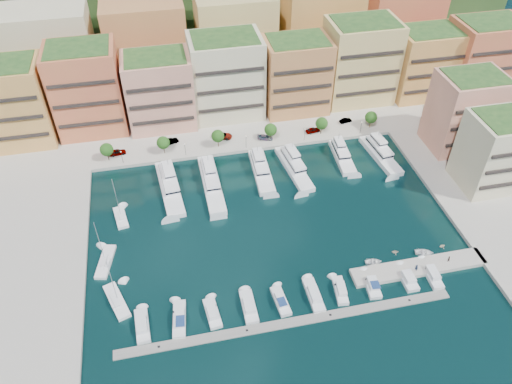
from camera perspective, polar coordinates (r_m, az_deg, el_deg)
The scene contains 64 objects.
ground at distance 126.90m, azimuth 1.62°, elevation -3.45°, with size 400.00×400.00×0.00m, color black.
north_quay at distance 175.34m, azimuth -3.13°, elevation 10.68°, with size 220.00×64.00×2.00m, color #9E998E.
east_quay at distance 146.24m, azimuth 26.79°, elevation -1.65°, with size 34.00×76.00×2.00m, color #9E998E.
west_quay at distance 125.90m, azimuth -26.51°, elevation -9.80°, with size 34.00×76.00×2.00m, color #9E998E.
hillside at distance 217.63m, azimuth -5.37°, elevation 16.99°, with size 240.00×40.00×58.00m, color #1F3C18.
south_pontoon at distance 107.95m, azimuth 3.81°, elevation -14.75°, with size 72.00×2.20×0.35m, color gray.
finger_pier at distance 122.45m, azimuth 18.04°, elevation -8.32°, with size 32.00×5.00×2.00m, color #9E998E.
apartment_0 at distance 162.83m, azimuth -26.37°, elevation 9.03°, with size 22.00×16.50×24.80m.
apartment_1 at distance 159.61m, azimuth -18.74°, elevation 11.07°, with size 20.00×16.50×26.80m.
apartment_2 at distance 157.35m, azimuth -10.98°, elevation 11.27°, with size 20.00×15.50×22.80m.
apartment_3 at distance 159.66m, azimuth -3.42°, elevation 13.06°, with size 22.00×16.50×25.80m.
apartment_4 at distance 162.70m, azimuth 4.58°, elevation 13.18°, with size 20.00×15.50×23.80m.
apartment_5 at distance 170.71m, azimuth 11.78°, elevation 14.44°, with size 22.00×16.50×26.80m.
apartment_6 at distance 179.46m, azimuth 18.63°, elevation 13.81°, with size 20.00×15.50×22.80m.
apartment_7 at distance 188.05m, azimuth 24.48°, elevation 13.86°, with size 22.00×16.50×24.80m.
apartment_east_a at distance 156.66m, azimuth 22.79°, elevation 8.49°, with size 18.00×14.50×22.80m.
apartment_east_b at distance 145.49m, azimuth 26.08°, elevation 4.23°, with size 18.00×14.50×20.80m.
backblock_0 at distance 180.08m, azimuth -22.12°, elevation 14.35°, with size 26.00×18.00×30.00m, color beige.
backblock_1 at distance 177.11m, azimuth -12.33°, elevation 15.99°, with size 26.00×18.00×30.00m, color #C38449.
backblock_2 at distance 179.18m, azimuth -2.36°, elevation 17.19°, with size 26.00×18.00×30.00m, color #D6B971.
backblock_3 at distance 186.13m, azimuth 7.23°, elevation 17.87°, with size 26.00×18.00×30.00m, color #E6A354.
backblock_4 at distance 197.44m, azimuth 15.97°, elevation 18.08°, with size 26.00×18.00×30.00m, color #C47241.
tree_0 at distance 148.49m, azimuth -16.71°, elevation 4.66°, with size 3.80×3.80×5.65m.
tree_1 at distance 147.44m, azimuth -10.57°, elevation 5.56°, with size 3.80×3.80×5.65m.
tree_2 at distance 148.12m, azimuth -4.39°, elevation 6.39°, with size 3.80×3.80×5.65m.
tree_3 at distance 150.51m, azimuth 1.68°, elevation 7.14°, with size 3.80×3.80×5.65m.
tree_4 at distance 154.53m, azimuth 7.52°, elevation 7.78°, with size 3.80×3.80×5.65m.
tree_5 at distance 160.06m, azimuth 13.02°, elevation 8.32°, with size 3.80×3.80×5.65m.
lamppost_0 at distance 146.73m, azimuth -15.11°, elevation 4.08°, with size 0.30×0.30×4.20m.
lamppost_1 at distance 146.15m, azimuth -8.12°, elevation 5.08°, with size 0.30×0.30×4.20m.
lamppost_2 at distance 147.78m, azimuth -1.15°, elevation 5.99°, with size 0.30×0.30×4.20m.
lamppost_3 at distance 151.55m, azimuth 5.58°, elevation 6.79°, with size 0.30×0.30×4.20m.
lamppost_4 at distance 157.30m, azimuth 11.93°, elevation 7.46°, with size 0.30×0.30×4.20m.
yacht_1 at distance 137.68m, azimuth -9.88°, elevation 0.74°, with size 6.65×23.33×7.30m.
yacht_2 at distance 137.54m, azimuth -5.18°, elevation 1.29°, with size 4.74×24.35×7.30m.
yacht_3 at distance 141.09m, azimuth 0.56°, elevation 2.69°, with size 5.11×19.39×7.30m.
yacht_4 at distance 142.54m, azimuth 4.30°, elevation 2.96°, with size 6.52×21.05×7.30m.
yacht_5 at distance 148.42m, azimuth 9.77°, elevation 4.24°, with size 5.07×16.26×7.30m.
yacht_6 at distance 151.49m, azimuth 13.95°, elevation 4.40°, with size 6.38×19.53×7.30m.
cruiser_0 at distance 109.29m, azimuth -12.87°, elevation -14.70°, with size 3.12×8.34×2.55m.
cruiser_1 at distance 108.77m, azimuth -8.75°, elevation -14.19°, with size 3.63×9.40×2.66m.
cruiser_2 at distance 108.84m, azimuth -4.99°, elevation -13.65°, with size 3.31×7.76×2.55m.
cruiser_3 at distance 109.41m, azimuth -0.81°, elevation -13.00°, with size 2.83×8.33×2.55m.
cruiser_4 at distance 110.37m, azimuth 2.86°, elevation -12.36°, with size 3.13×7.90×2.66m.
cruiser_5 at distance 111.90m, azimuth 6.63°, elevation -11.65°, with size 2.71×9.11×2.55m.
cruiser_6 at distance 113.49m, azimuth 9.61°, elevation -11.05°, with size 3.29×7.76×2.55m.
cruiser_7 at distance 115.78m, azimuth 13.08°, elevation -10.31°, with size 3.37×7.60×2.66m.
cruiser_8 at distance 119.02m, azimuth 16.91°, elevation -9.45°, with size 2.84×7.10×2.55m.
cruiser_9 at distance 121.52m, azimuth 19.41°, elevation -8.87°, with size 2.92×8.56×2.55m.
sailboat_0 at distance 114.55m, azimuth -15.62°, elevation -11.97°, with size 6.07×10.65×13.20m.
sailboat_1 at distance 122.55m, azimuth -16.81°, elevation -7.69°, with size 4.97×10.40×13.20m.
sailboat_2 at distance 132.07m, azimuth -15.19°, elevation -2.87°, with size 3.99×8.33×13.20m.
tender_0 at distance 120.48m, azimuth 13.27°, elevation -7.79°, with size 2.83×3.96×0.82m, color white.
tender_1 at distance 123.87m, azimuth 15.61°, elevation -6.58°, with size 1.48×1.71×0.90m, color beige.
tender_3 at distance 128.70m, azimuth 20.51°, elevation -5.80°, with size 1.38×1.60×0.84m, color beige.
tender_2 at distance 125.68m, azimuth 18.67°, elevation -6.57°, with size 3.16×4.43×0.92m, color white.
car_0 at distance 151.72m, azimuth -15.57°, elevation 4.42°, with size 1.97×4.90×1.67m, color gray.
car_1 at distance 152.76m, azimuth -9.71°, elevation 5.73°, with size 1.66×4.76×1.57m, color gray.
car_2 at distance 153.39m, azimuth -3.87°, elevation 6.47°, with size 2.73×5.92×1.64m, color gray.
car_3 at distance 152.50m, azimuth 1.05°, elevation 6.27°, with size 1.91×4.70×1.36m, color gray.
car_4 at distance 156.53m, azimuth 6.52°, elevation 7.05°, with size 1.83×4.54×1.55m, color gray.
car_5 at distance 162.66m, azimuth 10.20°, elevation 8.04°, with size 1.41×4.04×1.33m, color gray.
person_0 at distance 119.87m, azimuth 17.87°, elevation -8.23°, with size 0.68×0.45×1.88m, color #243049.
person_1 at distance 124.37m, azimuth 21.15°, elevation -7.13°, with size 0.76×0.59×1.56m, color #47332B.
Camera 1 is at (-22.31, -87.08, 89.57)m, focal length 35.00 mm.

